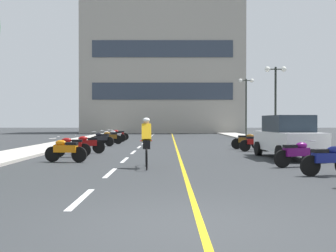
% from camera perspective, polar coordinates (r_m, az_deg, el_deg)
% --- Properties ---
extents(ground_plane, '(140.00, 140.00, 0.00)m').
position_cam_1_polar(ground_plane, '(26.98, 0.55, -2.65)').
color(ground_plane, '#2D3033').
extents(curb_left, '(2.40, 72.00, 0.12)m').
position_cam_1_polar(curb_left, '(30.76, -13.05, -2.14)').
color(curb_left, '#B7B2A8').
rests_on(curb_left, ground).
extents(curb_right, '(2.40, 72.00, 0.12)m').
position_cam_1_polar(curb_right, '(30.88, 13.99, -2.14)').
color(curb_right, '#B7B2A8').
rests_on(curb_right, ground).
extents(lane_dash_0, '(0.14, 2.20, 0.01)m').
position_cam_1_polar(lane_dash_0, '(8.27, -12.43, -10.23)').
color(lane_dash_0, silver).
rests_on(lane_dash_0, ground).
extents(lane_dash_1, '(0.14, 2.20, 0.01)m').
position_cam_1_polar(lane_dash_1, '(12.16, -8.33, -6.71)').
color(lane_dash_1, silver).
rests_on(lane_dash_1, ground).
extents(lane_dash_2, '(0.14, 2.20, 0.01)m').
position_cam_1_polar(lane_dash_2, '(16.10, -6.25, -4.90)').
color(lane_dash_2, silver).
rests_on(lane_dash_2, ground).
extents(lane_dash_3, '(0.14, 2.20, 0.01)m').
position_cam_1_polar(lane_dash_3, '(20.07, -5.00, -3.79)').
color(lane_dash_3, silver).
rests_on(lane_dash_3, ground).
extents(lane_dash_4, '(0.14, 2.20, 0.01)m').
position_cam_1_polar(lane_dash_4, '(24.05, -4.17, -3.05)').
color(lane_dash_4, silver).
rests_on(lane_dash_4, ground).
extents(lane_dash_5, '(0.14, 2.20, 0.01)m').
position_cam_1_polar(lane_dash_5, '(28.03, -3.57, -2.52)').
color(lane_dash_5, silver).
rests_on(lane_dash_5, ground).
extents(lane_dash_6, '(0.14, 2.20, 0.01)m').
position_cam_1_polar(lane_dash_6, '(32.02, -3.12, -2.12)').
color(lane_dash_6, silver).
rests_on(lane_dash_6, ground).
extents(lane_dash_7, '(0.14, 2.20, 0.01)m').
position_cam_1_polar(lane_dash_7, '(36.01, -2.77, -1.81)').
color(lane_dash_7, silver).
rests_on(lane_dash_7, ground).
extents(lane_dash_8, '(0.14, 2.20, 0.01)m').
position_cam_1_polar(lane_dash_8, '(40.00, -2.49, -1.56)').
color(lane_dash_8, silver).
rests_on(lane_dash_8, ground).
extents(lane_dash_9, '(0.14, 2.20, 0.01)m').
position_cam_1_polar(lane_dash_9, '(43.99, -2.26, -1.36)').
color(lane_dash_9, silver).
rests_on(lane_dash_9, ground).
extents(lane_dash_10, '(0.14, 2.20, 0.01)m').
position_cam_1_polar(lane_dash_10, '(47.99, -2.07, -1.19)').
color(lane_dash_10, silver).
rests_on(lane_dash_10, ground).
extents(lane_dash_11, '(0.14, 2.20, 0.01)m').
position_cam_1_polar(lane_dash_11, '(51.98, -1.91, -1.04)').
color(lane_dash_11, silver).
rests_on(lane_dash_11, ground).
extents(centre_line_yellow, '(0.12, 66.00, 0.01)m').
position_cam_1_polar(centre_line_yellow, '(29.98, 0.97, -2.31)').
color(centre_line_yellow, gold).
rests_on(centre_line_yellow, ground).
extents(office_building, '(21.64, 8.28, 18.21)m').
position_cam_1_polar(office_building, '(55.53, -0.72, 8.48)').
color(office_building, '#9E998E').
rests_on(office_building, ground).
extents(street_lamp_mid, '(1.46, 0.36, 5.14)m').
position_cam_1_polar(street_lamp_mid, '(27.62, 15.31, 5.46)').
color(street_lamp_mid, black).
rests_on(street_lamp_mid, curb_right).
extents(street_lamp_far, '(1.46, 0.36, 5.51)m').
position_cam_1_polar(street_lamp_far, '(38.42, 11.26, 4.47)').
color(street_lamp_far, black).
rests_on(street_lamp_far, curb_right).
extents(parked_car_near, '(2.17, 4.31, 1.82)m').
position_cam_1_polar(parked_car_near, '(17.46, 16.96, -1.49)').
color(parked_car_near, black).
rests_on(parked_car_near, ground).
extents(motorcycle_1, '(1.69, 0.63, 0.92)m').
position_cam_1_polar(motorcycle_1, '(12.27, 22.17, -4.48)').
color(motorcycle_1, black).
rests_on(motorcycle_1, ground).
extents(motorcycle_2, '(1.66, 0.75, 0.92)m').
position_cam_1_polar(motorcycle_2, '(14.18, 18.13, -3.78)').
color(motorcycle_2, black).
rests_on(motorcycle_2, ground).
extents(motorcycle_3, '(1.69, 0.63, 0.92)m').
position_cam_1_polar(motorcycle_3, '(15.61, -14.58, -3.36)').
color(motorcycle_3, black).
rests_on(motorcycle_3, ground).
extents(motorcycle_4, '(1.70, 0.60, 0.92)m').
position_cam_1_polar(motorcycle_4, '(17.70, -13.83, -2.88)').
color(motorcycle_4, black).
rests_on(motorcycle_4, ground).
extents(motorcycle_5, '(1.66, 0.73, 0.92)m').
position_cam_1_polar(motorcycle_5, '(19.46, -11.61, -2.56)').
color(motorcycle_5, black).
rests_on(motorcycle_5, ground).
extents(motorcycle_6, '(1.70, 0.60, 0.92)m').
position_cam_1_polar(motorcycle_6, '(21.01, 12.56, -2.32)').
color(motorcycle_6, black).
rests_on(motorcycle_6, ground).
extents(motorcycle_7, '(1.69, 0.63, 0.92)m').
position_cam_1_polar(motorcycle_7, '(22.59, 11.33, -2.11)').
color(motorcycle_7, black).
rests_on(motorcycle_7, ground).
extents(motorcycle_8, '(1.65, 0.76, 0.92)m').
position_cam_1_polar(motorcycle_8, '(25.18, -9.58, -1.82)').
color(motorcycle_8, black).
rests_on(motorcycle_8, ground).
extents(motorcycle_9, '(1.69, 0.63, 0.92)m').
position_cam_1_polar(motorcycle_9, '(27.29, -8.37, -1.62)').
color(motorcycle_9, black).
rests_on(motorcycle_9, ground).
extents(motorcycle_10, '(1.66, 0.75, 0.92)m').
position_cam_1_polar(motorcycle_10, '(28.96, -8.53, -1.49)').
color(motorcycle_10, black).
rests_on(motorcycle_10, ground).
extents(motorcycle_11, '(1.68, 0.67, 0.92)m').
position_cam_1_polar(motorcycle_11, '(30.56, -7.61, -1.38)').
color(motorcycle_11, black).
rests_on(motorcycle_11, ground).
extents(motorcycle_12, '(1.70, 0.60, 0.92)m').
position_cam_1_polar(motorcycle_12, '(32.66, -7.18, -1.24)').
color(motorcycle_12, black).
rests_on(motorcycle_12, ground).
extents(cyclist_rider, '(0.42, 1.77, 1.71)m').
position_cam_1_polar(cyclist_rider, '(13.27, -3.11, -2.25)').
color(cyclist_rider, black).
rests_on(cyclist_rider, ground).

